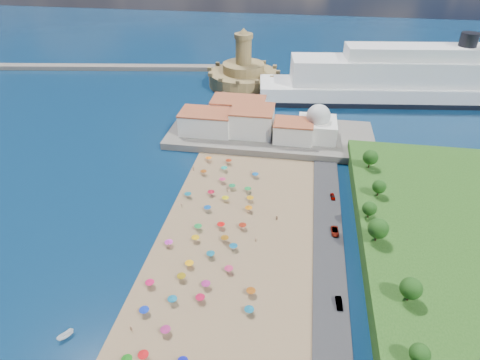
# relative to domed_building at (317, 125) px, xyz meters

# --- Properties ---
(ground) EXTENTS (700.00, 700.00, 0.00)m
(ground) POSITION_rel_domed_building_xyz_m (-30.00, -71.00, -8.97)
(ground) COLOR #071938
(ground) RESTS_ON ground
(terrace) EXTENTS (90.00, 36.00, 3.00)m
(terrace) POSITION_rel_domed_building_xyz_m (-20.00, 2.00, -7.47)
(terrace) COLOR #59544C
(terrace) RESTS_ON ground
(jetty) EXTENTS (18.00, 70.00, 2.40)m
(jetty) POSITION_rel_domed_building_xyz_m (-42.00, 37.00, -7.77)
(jetty) COLOR #59544C
(jetty) RESTS_ON ground
(breakwater) EXTENTS (199.03, 34.77, 2.60)m
(breakwater) POSITION_rel_domed_building_xyz_m (-140.00, 82.00, -7.67)
(breakwater) COLOR #59544C
(breakwater) RESTS_ON ground
(waterfront_buildings) EXTENTS (57.00, 29.00, 11.00)m
(waterfront_buildings) POSITION_rel_domed_building_xyz_m (-33.05, 2.64, -1.10)
(waterfront_buildings) COLOR silver
(waterfront_buildings) RESTS_ON terrace
(domed_building) EXTENTS (16.00, 16.00, 15.00)m
(domed_building) POSITION_rel_domed_building_xyz_m (0.00, 0.00, 0.00)
(domed_building) COLOR silver
(domed_building) RESTS_ON terrace
(fortress) EXTENTS (40.00, 40.00, 32.40)m
(fortress) POSITION_rel_domed_building_xyz_m (-42.00, 67.00, -2.29)
(fortress) COLOR #A28751
(fortress) RESTS_ON ground
(cruise_ship) EXTENTS (164.46, 43.95, 35.58)m
(cruise_ship) POSITION_rel_domed_building_xyz_m (50.43, 57.71, 1.56)
(cruise_ship) COLOR black
(cruise_ship) RESTS_ON ground
(beach_parasols) EXTENTS (32.16, 116.94, 2.20)m
(beach_parasols) POSITION_rel_domed_building_xyz_m (-31.31, -81.84, -6.83)
(beach_parasols) COLOR gray
(beach_parasols) RESTS_ON beach
(beachgoers) EXTENTS (35.27, 99.70, 1.88)m
(beachgoers) POSITION_rel_domed_building_xyz_m (-31.57, -70.06, -7.85)
(beachgoers) COLOR tan
(beachgoers) RESTS_ON beach
(parked_cars) EXTENTS (2.47, 70.86, 1.38)m
(parked_cars) POSITION_rel_domed_building_xyz_m (6.00, -72.57, -7.62)
(parked_cars) COLOR gray
(parked_cars) RESTS_ON promenade
(hillside_trees) EXTENTS (10.82, 107.10, 7.43)m
(hillside_trees) POSITION_rel_domed_building_xyz_m (18.01, -77.13, 1.03)
(hillside_trees) COLOR #382314
(hillside_trees) RESTS_ON hillside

